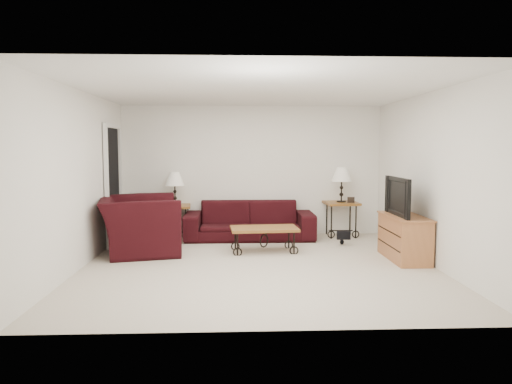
% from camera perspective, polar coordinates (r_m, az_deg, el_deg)
% --- Properties ---
extents(ground, '(5.00, 5.00, 0.00)m').
position_cam_1_polar(ground, '(6.99, 0.25, -8.72)').
color(ground, beige).
rests_on(ground, ground).
extents(wall_back, '(5.00, 0.02, 2.50)m').
position_cam_1_polar(wall_back, '(9.29, -0.47, 2.56)').
color(wall_back, white).
rests_on(wall_back, ground).
extents(wall_front, '(5.00, 0.02, 2.50)m').
position_cam_1_polar(wall_front, '(4.31, 1.82, -0.61)').
color(wall_front, white).
rests_on(wall_front, ground).
extents(wall_left, '(0.02, 5.00, 2.50)m').
position_cam_1_polar(wall_left, '(7.13, -20.25, 1.40)').
color(wall_left, white).
rests_on(wall_left, ground).
extents(wall_right, '(0.02, 5.00, 2.50)m').
position_cam_1_polar(wall_right, '(7.35, 20.12, 1.51)').
color(wall_right, white).
rests_on(wall_right, ground).
extents(ceiling, '(5.00, 5.00, 0.00)m').
position_cam_1_polar(ceiling, '(6.83, 0.26, 12.08)').
color(ceiling, white).
rests_on(ceiling, wall_back).
extents(doorway, '(0.08, 0.94, 2.04)m').
position_cam_1_polar(doorway, '(8.72, -16.72, 0.64)').
color(doorway, black).
rests_on(doorway, ground).
extents(sofa, '(2.38, 0.93, 0.70)m').
position_cam_1_polar(sofa, '(8.90, -0.79, -3.40)').
color(sofa, black).
rests_on(sofa, ground).
extents(side_table_left, '(0.61, 0.61, 0.62)m').
position_cam_1_polar(side_table_left, '(9.15, -9.59, -3.48)').
color(side_table_left, brown).
rests_on(side_table_left, ground).
extents(side_table_right, '(0.65, 0.65, 0.66)m').
position_cam_1_polar(side_table_right, '(9.30, 10.10, -3.21)').
color(side_table_right, brown).
rests_on(side_table_right, ground).
extents(lamp_left, '(0.38, 0.38, 0.62)m').
position_cam_1_polar(lamp_left, '(9.08, -9.65, 0.38)').
color(lamp_left, black).
rests_on(lamp_left, side_table_left).
extents(lamp_right, '(0.40, 0.40, 0.66)m').
position_cam_1_polar(lamp_right, '(9.22, 10.17, 0.86)').
color(lamp_right, black).
rests_on(lamp_right, side_table_right).
extents(photo_frame_left, '(0.12, 0.05, 0.10)m').
position_cam_1_polar(photo_frame_left, '(8.98, -10.70, -1.34)').
color(photo_frame_left, black).
rests_on(photo_frame_left, side_table_left).
extents(photo_frame_right, '(0.13, 0.04, 0.11)m').
position_cam_1_polar(photo_frame_right, '(9.14, 11.26, -0.94)').
color(photo_frame_right, black).
rests_on(photo_frame_right, side_table_right).
extents(coffee_table, '(1.12, 0.67, 0.40)m').
position_cam_1_polar(coffee_table, '(7.82, 0.97, -5.69)').
color(coffee_table, brown).
rests_on(coffee_table, ground).
extents(armchair, '(1.49, 1.62, 0.91)m').
position_cam_1_polar(armchair, '(7.96, -13.72, -3.82)').
color(armchair, black).
rests_on(armchair, ground).
extents(throw_pillow, '(0.19, 0.42, 0.41)m').
position_cam_1_polar(throw_pillow, '(7.87, -12.73, -3.41)').
color(throw_pillow, '#B46C17').
rests_on(throw_pillow, armchair).
extents(tv_stand, '(0.47, 1.12, 0.67)m').
position_cam_1_polar(tv_stand, '(7.61, 17.25, -5.22)').
color(tv_stand, '#C47D49').
rests_on(tv_stand, ground).
extents(television, '(0.13, 1.01, 0.58)m').
position_cam_1_polar(television, '(7.51, 17.24, -0.52)').
color(television, black).
rests_on(television, tv_stand).
extents(backpack, '(0.43, 0.39, 0.46)m').
position_cam_1_polar(backpack, '(8.52, 10.23, -4.67)').
color(backpack, black).
rests_on(backpack, ground).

